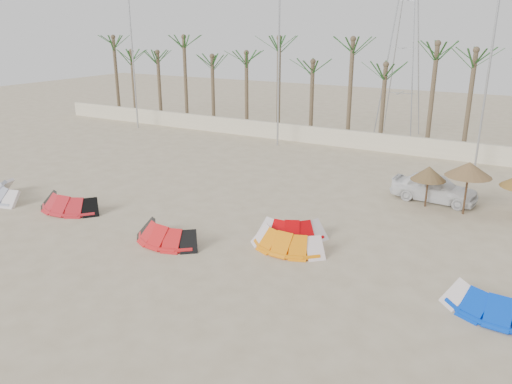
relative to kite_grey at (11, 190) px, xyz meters
The scene contains 16 objects.
ground 12.94m from the kite_grey, ahead, with size 120.00×120.00×0.00m, color #C4B493.
boundary_wall 23.54m from the kite_grey, 57.22° to the left, with size 60.00×0.30×1.30m, color beige.
palm_line 25.87m from the kite_grey, 57.80° to the left, with size 52.00×4.00×7.70m.
lamp_a 19.93m from the kite_grey, 112.09° to the left, with size 1.25×0.14×11.00m.
lamp_b 19.78m from the kite_grey, 69.14° to the left, with size 1.25×0.14×11.00m.
lamp_c 27.87m from the kite_grey, 40.57° to the left, with size 1.25×0.14×11.00m.
pylon 29.23m from the kite_grey, 61.95° to the left, with size 3.00×3.00×14.00m, color #A5A8AD, non-canonical shape.
kite_grey is the anchor object (origin of this frame).
kite_red_left 4.27m from the kite_grey, ahead, with size 3.52×1.79×0.90m.
kite_red_mid 10.88m from the kite_grey, ahead, with size 3.28×1.74×0.90m.
kite_red_right 15.50m from the kite_grey, 10.35° to the left, with size 3.33×2.44×0.90m.
kite_orange 15.68m from the kite_grey, ahead, with size 3.19×1.59×0.90m.
kite_blue 23.58m from the kite_grey, ahead, with size 3.49×1.72×0.90m.
parasol_left 21.61m from the kite_grey, 25.79° to the left, with size 1.73×1.73×2.10m.
parasol_mid 23.21m from the kite_grey, 23.38° to the left, with size 2.16×2.16×2.61m.
car 22.20m from the kite_grey, 27.98° to the left, with size 1.73×4.29×1.46m, color white.
Camera 1 is at (10.84, -13.24, 8.70)m, focal length 35.00 mm.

